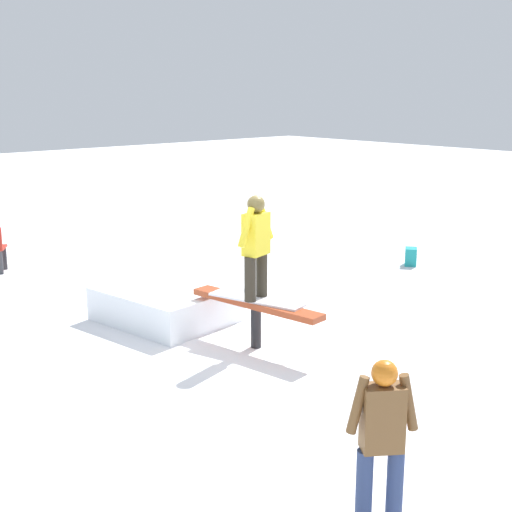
# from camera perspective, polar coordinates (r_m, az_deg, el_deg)

# --- Properties ---
(ground_plane) EXTENTS (60.00, 60.00, 0.00)m
(ground_plane) POSITION_cam_1_polar(r_m,az_deg,el_deg) (9.52, -0.00, -7.29)
(ground_plane) COLOR white
(rail_feature) EXTENTS (2.06, 0.55, 0.64)m
(rail_feature) POSITION_cam_1_polar(r_m,az_deg,el_deg) (9.34, -0.00, -4.20)
(rail_feature) COLOR black
(rail_feature) RESTS_ON ground
(snow_kicker_ramp) EXTENTS (1.98, 1.73, 0.49)m
(snow_kicker_ramp) POSITION_cam_1_polar(r_m,az_deg,el_deg) (10.59, -7.21, -3.82)
(snow_kicker_ramp) COLOR white
(snow_kicker_ramp) RESTS_ON ground
(main_rider_on_rail) EXTENTS (1.36, 0.76, 1.39)m
(main_rider_on_rail) POSITION_cam_1_polar(r_m,az_deg,el_deg) (9.13, -0.00, 0.60)
(main_rider_on_rail) COLOR white
(main_rider_on_rail) RESTS_ON rail_feature
(bystander_brown) EXTENTS (0.39, 0.51, 1.40)m
(bystander_brown) POSITION_cam_1_polar(r_m,az_deg,el_deg) (5.63, 10.03, -14.03)
(bystander_brown) COLOR navy
(bystander_brown) RESTS_ON ground
(backpack_on_snow) EXTENTS (0.35, 0.37, 0.34)m
(backpack_on_snow) POSITION_cam_1_polar(r_m,az_deg,el_deg) (14.07, 12.28, -0.05)
(backpack_on_snow) COLOR teal
(backpack_on_snow) RESTS_ON ground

